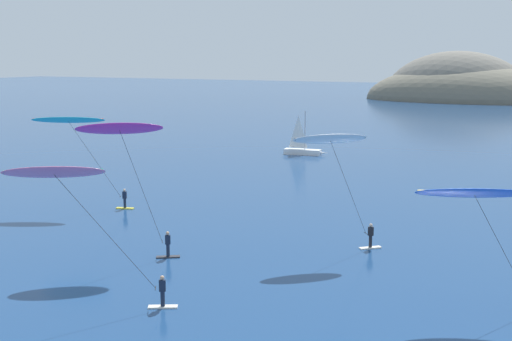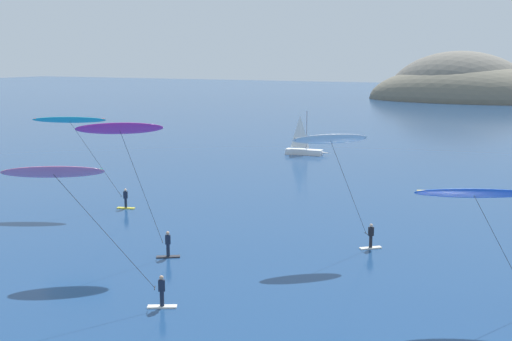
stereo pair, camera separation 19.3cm
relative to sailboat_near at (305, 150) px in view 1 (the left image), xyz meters
name	(u,v)px [view 1 (the left image)]	position (x,y,z in m)	size (l,w,h in m)	color
sailboat_near	(305,150)	(0.00, 0.00, 0.00)	(5.96, 1.98, 5.70)	white
kitesurfer_magenta	(123,137)	(6.95, -45.72, 7.15)	(5.52, 4.41, 8.83)	#2D2D33
kitesurfer_cyan	(73,127)	(-5.54, -36.56, 6.28)	(7.78, 4.18, 7.86)	yellow
kitesurfer_pink	(63,183)	(9.59, -53.73, 5.97)	(7.48, 5.22, 7.60)	silver
kitesurfer_blue	(478,200)	(27.66, -44.43, 5.06)	(6.57, 3.67, 6.51)	silver
kitesurfer_white	(334,149)	(17.87, -38.19, 6.19)	(5.22, 4.66, 7.91)	silver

